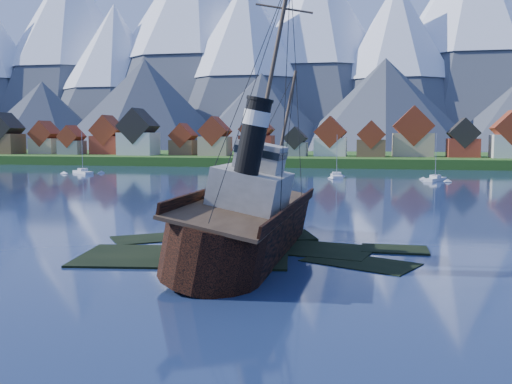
% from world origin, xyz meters
% --- Properties ---
extents(ground, '(1400.00, 1400.00, 0.00)m').
position_xyz_m(ground, '(0.00, 0.00, 0.00)').
color(ground, '#1B2A4D').
rests_on(ground, ground).
extents(shoal, '(31.71, 21.24, 1.14)m').
position_xyz_m(shoal, '(1.78, 2.15, -0.35)').
color(shoal, black).
rests_on(shoal, ground).
extents(shore_bank, '(600.00, 80.00, 3.20)m').
position_xyz_m(shore_bank, '(0.00, 170.00, 0.00)').
color(shore_bank, '#274914').
rests_on(shore_bank, ground).
extents(seawall, '(600.00, 2.50, 2.00)m').
position_xyz_m(seawall, '(0.00, 132.00, 0.00)').
color(seawall, '#3F3D38').
rests_on(seawall, ground).
extents(town, '(250.96, 16.69, 17.30)m').
position_xyz_m(town, '(-33.12, 152.18, 8.99)').
color(town, maroon).
rests_on(town, ground).
extents(mountains, '(965.00, 340.00, 205.00)m').
position_xyz_m(mountains, '(-0.79, 481.26, 89.34)').
color(mountains, '#2D333D').
rests_on(mountains, ground).
extents(tugboat_wreck, '(7.26, 31.30, 24.80)m').
position_xyz_m(tugboat_wreck, '(1.80, 1.78, 3.11)').
color(tugboat_wreck, black).
rests_on(tugboat_wreck, ground).
extents(sailboat_c, '(8.37, 7.52, 11.63)m').
position_xyz_m(sailboat_c, '(-64.22, 93.17, 0.26)').
color(sailboat_c, silver).
rests_on(sailboat_c, ground).
extents(sailboat_d, '(5.71, 8.28, 11.30)m').
position_xyz_m(sailboat_d, '(26.84, 87.30, 0.26)').
color(sailboat_d, silver).
rests_on(sailboat_d, ground).
extents(sailboat_e, '(3.68, 9.73, 11.01)m').
position_xyz_m(sailboat_e, '(4.08, 92.91, 0.24)').
color(sailboat_e, silver).
rests_on(sailboat_e, ground).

